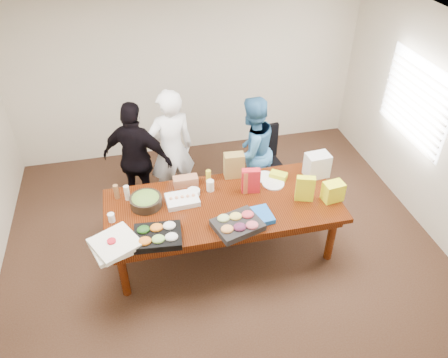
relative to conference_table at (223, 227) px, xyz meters
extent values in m
cube|color=#47301E|center=(0.00, 0.00, -0.39)|extent=(5.50, 5.00, 0.02)
cube|color=white|center=(0.00, 0.00, 2.33)|extent=(5.50, 5.00, 0.02)
cube|color=beige|center=(0.00, 2.50, 0.98)|extent=(5.50, 0.04, 2.70)
cube|color=beige|center=(2.75, 0.00, 0.98)|extent=(0.04, 5.00, 2.70)
cube|color=white|center=(2.72, 0.60, 1.12)|extent=(0.03, 1.40, 1.10)
cube|color=beige|center=(2.68, 0.60, 1.12)|extent=(0.04, 1.36, 1.00)
cube|color=#4C1C0F|center=(0.00, 0.00, 0.00)|extent=(2.80, 1.20, 0.75)
cube|color=black|center=(0.89, 1.03, 0.11)|extent=(0.54, 0.54, 0.97)
imported|color=white|center=(-0.47, 1.09, 0.51)|extent=(0.73, 0.56, 1.78)
imported|color=teal|center=(0.62, 0.96, 0.42)|extent=(0.96, 0.87, 1.60)
imported|color=black|center=(-0.93, 1.06, 0.45)|extent=(1.05, 0.81, 1.66)
cube|color=black|center=(-0.82, -0.42, 0.41)|extent=(0.55, 0.45, 0.08)
cube|color=black|center=(0.07, -0.44, 0.41)|extent=(0.60, 0.53, 0.08)
cube|color=white|center=(-0.47, 0.14, 0.41)|extent=(0.40, 0.31, 0.07)
cylinder|color=black|center=(-0.90, 0.18, 0.44)|extent=(0.44, 0.44, 0.12)
cube|color=blue|center=(0.29, -0.34, 0.40)|extent=(0.43, 0.33, 0.06)
cube|color=red|center=(0.38, 0.16, 0.54)|extent=(0.24, 0.13, 0.32)
cube|color=yellow|center=(0.97, -0.13, 0.54)|extent=(0.24, 0.15, 0.33)
cube|color=#CE6031|center=(0.38, 0.17, 0.53)|extent=(0.20, 0.10, 0.31)
cylinder|color=silver|center=(-0.10, 0.29, 0.45)|extent=(0.10, 0.10, 0.14)
cylinder|color=gold|center=(-0.09, 0.45, 0.47)|extent=(0.07, 0.07, 0.18)
cylinder|color=brown|center=(-1.23, 0.40, 0.47)|extent=(0.07, 0.07, 0.19)
cylinder|color=beige|center=(-1.10, 0.34, 0.47)|extent=(0.07, 0.07, 0.19)
cube|color=#D3E21D|center=(0.81, 0.35, 0.41)|extent=(0.25, 0.23, 0.07)
cube|color=#A46745|center=(-0.38, 0.46, 0.44)|extent=(0.31, 0.13, 0.12)
cube|color=olive|center=(0.26, 0.52, 0.54)|extent=(0.26, 0.16, 0.33)
cylinder|color=red|center=(-1.30, -0.46, 0.44)|extent=(0.09, 0.09, 0.12)
cylinder|color=silver|center=(-1.20, -0.21, 0.42)|extent=(0.08, 0.08, 0.10)
cylinder|color=white|center=(-1.30, -0.01, 0.43)|extent=(0.09, 0.09, 0.11)
cube|color=white|center=(-1.29, -0.43, 0.40)|extent=(0.56, 0.56, 0.05)
cube|color=white|center=(-1.27, -0.45, 0.45)|extent=(0.60, 0.60, 0.05)
cylinder|color=white|center=(0.70, 0.23, 0.38)|extent=(0.30, 0.30, 0.02)
cylinder|color=white|center=(0.64, 0.39, 0.38)|extent=(0.32, 0.32, 0.02)
cylinder|color=beige|center=(0.51, 0.43, 0.41)|extent=(0.17, 0.17, 0.06)
cylinder|color=white|center=(-0.31, 0.26, 0.41)|extent=(0.17, 0.17, 0.06)
cube|color=silver|center=(1.30, 0.29, 0.53)|extent=(0.31, 0.23, 0.32)
cube|color=#FCFF1F|center=(1.30, -0.21, 0.49)|extent=(0.26, 0.19, 0.24)
camera|label=1|loc=(-0.88, -3.89, 3.76)|focal=35.09mm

